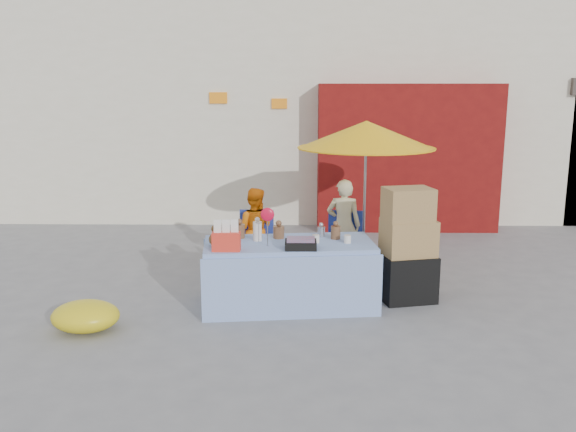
{
  "coord_description": "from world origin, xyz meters",
  "views": [
    {
      "loc": [
        0.22,
        -6.67,
        2.54
      ],
      "look_at": [
        0.12,
        0.6,
        1.0
      ],
      "focal_mm": 38.0,
      "sensor_mm": 36.0,
      "label": 1
    }
  ],
  "objects_px": {
    "market_table": "(288,273)",
    "box_stack": "(408,249)",
    "chair_right": "(344,255)",
    "vendor_beige": "(344,225)",
    "vendor_orange": "(254,229)",
    "chair_left": "(254,255)",
    "umbrella": "(366,135)"
  },
  "relations": [
    {
      "from": "vendor_beige",
      "to": "box_stack",
      "type": "relative_size",
      "value": 0.94
    },
    {
      "from": "market_table",
      "to": "vendor_orange",
      "type": "distance_m",
      "value": 1.52
    },
    {
      "from": "chair_right",
      "to": "vendor_beige",
      "type": "bearing_deg",
      "value": 98.95
    },
    {
      "from": "vendor_beige",
      "to": "market_table",
      "type": "bearing_deg",
      "value": 70.25
    },
    {
      "from": "vendor_orange",
      "to": "chair_right",
      "type": "bearing_deg",
      "value": -178.11
    },
    {
      "from": "vendor_beige",
      "to": "box_stack",
      "type": "bearing_deg",
      "value": 127.24
    },
    {
      "from": "chair_left",
      "to": "vendor_orange",
      "type": "height_order",
      "value": "vendor_orange"
    },
    {
      "from": "market_table",
      "to": "chair_right",
      "type": "distance_m",
      "value": 1.5
    },
    {
      "from": "chair_right",
      "to": "box_stack",
      "type": "bearing_deg",
      "value": -49.89
    },
    {
      "from": "chair_left",
      "to": "chair_right",
      "type": "distance_m",
      "value": 1.25
    },
    {
      "from": "box_stack",
      "to": "vendor_beige",
      "type": "bearing_deg",
      "value": 119.23
    },
    {
      "from": "chair_left",
      "to": "box_stack",
      "type": "relative_size",
      "value": 0.61
    },
    {
      "from": "market_table",
      "to": "box_stack",
      "type": "distance_m",
      "value": 1.47
    },
    {
      "from": "chair_right",
      "to": "umbrella",
      "type": "distance_m",
      "value": 1.69
    },
    {
      "from": "umbrella",
      "to": "box_stack",
      "type": "relative_size",
      "value": 1.51
    },
    {
      "from": "vendor_orange",
      "to": "vendor_beige",
      "type": "distance_m",
      "value": 1.25
    },
    {
      "from": "chair_left",
      "to": "umbrella",
      "type": "relative_size",
      "value": 0.41
    },
    {
      "from": "market_table",
      "to": "vendor_orange",
      "type": "bearing_deg",
      "value": 103.04
    },
    {
      "from": "vendor_orange",
      "to": "umbrella",
      "type": "relative_size",
      "value": 0.56
    },
    {
      "from": "market_table",
      "to": "box_stack",
      "type": "relative_size",
      "value": 1.52
    },
    {
      "from": "vendor_orange",
      "to": "market_table",
      "type": "bearing_deg",
      "value": 117.26
    },
    {
      "from": "chair_left",
      "to": "vendor_beige",
      "type": "relative_size",
      "value": 0.65
    },
    {
      "from": "vendor_beige",
      "to": "umbrella",
      "type": "height_order",
      "value": "umbrella"
    },
    {
      "from": "box_stack",
      "to": "market_table",
      "type": "bearing_deg",
      "value": -171.39
    },
    {
      "from": "vendor_beige",
      "to": "umbrella",
      "type": "xyz_separation_m",
      "value": [
        0.3,
        0.15,
        1.24
      ]
    },
    {
      "from": "chair_right",
      "to": "umbrella",
      "type": "xyz_separation_m",
      "value": [
        0.3,
        0.28,
        1.64
      ]
    },
    {
      "from": "vendor_orange",
      "to": "vendor_beige",
      "type": "xyz_separation_m",
      "value": [
        1.25,
        0.0,
        0.06
      ]
    },
    {
      "from": "chair_right",
      "to": "vendor_orange",
      "type": "height_order",
      "value": "vendor_orange"
    },
    {
      "from": "market_table",
      "to": "chair_left",
      "type": "xyz_separation_m",
      "value": [
        -0.5,
        1.29,
        -0.14
      ]
    },
    {
      "from": "chair_left",
      "to": "vendor_orange",
      "type": "xyz_separation_m",
      "value": [
        -0.0,
        0.13,
        0.33
      ]
    },
    {
      "from": "market_table",
      "to": "umbrella",
      "type": "height_order",
      "value": "umbrella"
    },
    {
      "from": "market_table",
      "to": "chair_right",
      "type": "bearing_deg",
      "value": 53.57
    }
  ]
}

